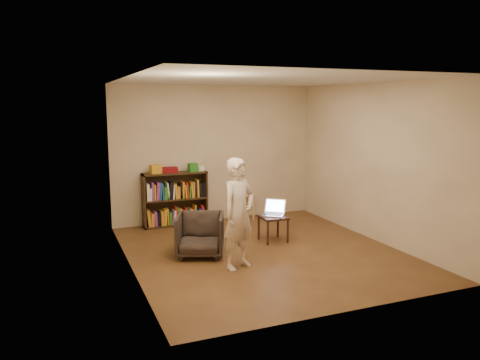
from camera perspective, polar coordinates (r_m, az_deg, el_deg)
name	(u,v)px	position (r m, az deg, el deg)	size (l,w,h in m)	color
floor	(263,252)	(7.30, 2.85, -8.73)	(4.50, 4.50, 0.00)	#4D2D18
ceiling	(265,80)	(6.95, 3.03, 12.11)	(4.50, 4.50, 0.00)	silver
wall_back	(215,154)	(9.08, -3.05, 3.24)	(4.00, 4.00, 0.00)	beige
wall_left	(128,176)	(6.43, -13.45, 0.47)	(4.50, 4.50, 0.00)	beige
wall_right	(374,162)	(8.05, 15.98, 2.11)	(4.50, 4.50, 0.00)	beige
bookshelf	(175,202)	(8.83, -7.93, -2.67)	(1.20, 0.30, 1.00)	black
box_yellow	(156,169)	(8.63, -10.24, 1.31)	(0.20, 0.14, 0.16)	gold
red_cloth	(169,170)	(8.72, -8.59, 1.23)	(0.29, 0.21, 0.10)	maroon
box_green	(193,167)	(8.78, -5.76, 1.54)	(0.16, 0.16, 0.16)	#297B20
box_white	(200,168)	(8.87, -4.85, 1.41)	(0.11, 0.11, 0.09)	white
stool	(244,198)	(9.18, 0.46, -2.22)	(0.36, 0.36, 0.52)	tan
armchair	(200,235)	(7.06, -4.88, -6.67)	(0.68, 0.70, 0.64)	#2B211C
side_table	(273,220)	(7.76, 4.06, -4.92)	(0.42, 0.42, 0.42)	black
laptop	(274,211)	(7.83, 4.13, -3.85)	(0.49, 0.49, 0.24)	#B4B3B8
person	(239,214)	(6.42, -0.16, -4.13)	(0.56, 0.37, 1.54)	beige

